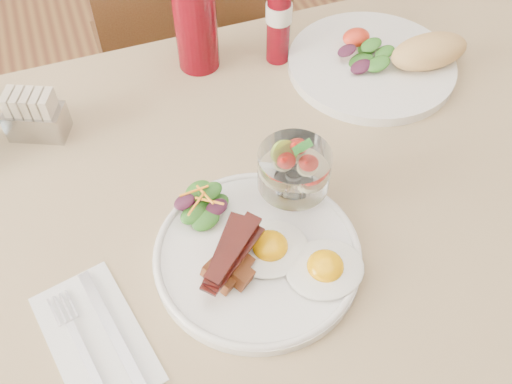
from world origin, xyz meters
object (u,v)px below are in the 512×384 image
object	(u,v)px
main_plate	(257,255)
table	(298,232)
chair_far	(191,56)
hot_sauce_bottle	(279,22)
ketchup_bottle	(195,15)
sugar_caddy	(35,117)
fruit_cup	(294,170)
second_plate	(385,60)

from	to	relation	value
main_plate	table	bearing A→B (deg)	37.86
table	chair_far	distance (m)	0.68
table	hot_sauce_bottle	world-z (taller)	hot_sauce_bottle
main_plate	ketchup_bottle	xyz separation A→B (m)	(0.04, 0.42, 0.09)
table	chair_far	bearing A→B (deg)	90.00
sugar_caddy	ketchup_bottle	bearing A→B (deg)	39.76
fruit_cup	sugar_caddy	bearing A→B (deg)	140.47
fruit_cup	chair_far	bearing A→B (deg)	88.50
chair_far	fruit_cup	xyz separation A→B (m)	(-0.02, -0.67, 0.30)
main_plate	hot_sauce_bottle	bearing A→B (deg)	64.97
fruit_cup	table	bearing A→B (deg)	6.51
chair_far	sugar_caddy	world-z (taller)	chair_far
fruit_cup	main_plate	bearing A→B (deg)	-137.37
chair_far	main_plate	world-z (taller)	chair_far
chair_far	ketchup_bottle	world-z (taller)	ketchup_bottle
sugar_caddy	fruit_cup	bearing A→B (deg)	-15.23
second_plate	main_plate	bearing A→B (deg)	-139.67
chair_far	sugar_caddy	distance (m)	0.59
fruit_cup	hot_sauce_bottle	distance (m)	0.33
table	second_plate	size ratio (longest dim) A/B	4.33
second_plate	fruit_cup	bearing A→B (deg)	-140.39
table	chair_far	world-z (taller)	chair_far
second_plate	hot_sauce_bottle	world-z (taller)	hot_sauce_bottle
fruit_cup	sugar_caddy	size ratio (longest dim) A/B	0.99
table	chair_far	xyz separation A→B (m)	(0.00, 0.66, -0.14)
main_plate	sugar_caddy	distance (m)	0.42
hot_sauce_bottle	ketchup_bottle	bearing A→B (deg)	165.88
table	ketchup_bottle	distance (m)	0.40
fruit_cup	second_plate	size ratio (longest dim) A/B	0.33
table	second_plate	xyz separation A→B (m)	(0.25, 0.22, 0.11)
main_plate	chair_far	bearing A→B (deg)	82.46
fruit_cup	sugar_caddy	xyz separation A→B (m)	(-0.33, 0.27, -0.04)
main_plate	hot_sauce_bottle	distance (m)	0.44
sugar_caddy	main_plate	bearing A→B (deg)	-30.08
ketchup_bottle	main_plate	bearing A→B (deg)	-95.96
chair_far	hot_sauce_bottle	bearing A→B (deg)	-76.48
ketchup_bottle	hot_sauce_bottle	xyz separation A→B (m)	(0.14, -0.03, -0.02)
main_plate	hot_sauce_bottle	xyz separation A→B (m)	(0.18, 0.39, 0.07)
table	ketchup_bottle	size ratio (longest dim) A/B	6.12
main_plate	ketchup_bottle	distance (m)	0.44
table	fruit_cup	xyz separation A→B (m)	(-0.02, -0.00, 0.16)
main_plate	hot_sauce_bottle	size ratio (longest dim) A/B	1.74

